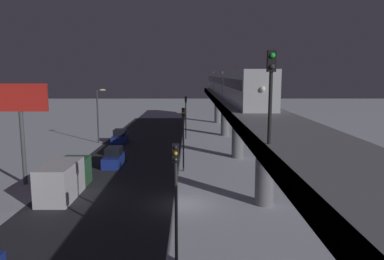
# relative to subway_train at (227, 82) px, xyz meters

# --- Properties ---
(ground_plane) EXTENTS (240.00, 240.00, 0.00)m
(ground_plane) POSITION_rel_subway_train_xyz_m (6.09, 29.43, -8.46)
(ground_plane) COLOR silver
(avenue_asphalt) EXTENTS (11.00, 109.28, 0.01)m
(avenue_asphalt) POSITION_rel_subway_train_xyz_m (12.32, 29.43, -8.46)
(avenue_asphalt) COLOR #28282D
(avenue_asphalt) RESTS_ON ground_plane
(elevated_railway) EXTENTS (5.00, 109.28, 6.68)m
(elevated_railway) POSITION_rel_subway_train_xyz_m (0.09, 29.43, -2.68)
(elevated_railway) COLOR slate
(elevated_railway) RESTS_ON ground_plane
(subway_train) EXTENTS (2.94, 55.47, 3.40)m
(subway_train) POSITION_rel_subway_train_xyz_m (0.00, 0.00, 0.00)
(subway_train) COLOR #B7BABF
(subway_train) RESTS_ON elevated_railway
(rail_signal) EXTENTS (0.36, 0.41, 4.00)m
(rail_signal) POSITION_rel_subway_train_xyz_m (2.10, 40.15, 0.95)
(rail_signal) COLOR black
(rail_signal) RESTS_ON elevated_railway
(sedan_blue) EXTENTS (1.91, 4.48, 1.97)m
(sedan_blue) POSITION_rel_subway_train_xyz_m (13.72, 17.43, -7.68)
(sedan_blue) COLOR navy
(sedan_blue) RESTS_ON ground_plane
(sedan_blue_3) EXTENTS (1.80, 4.27, 1.97)m
(sedan_blue_3) POSITION_rel_subway_train_xyz_m (15.52, 4.67, -7.67)
(sedan_blue_3) COLOR navy
(sedan_blue_3) RESTS_ON ground_plane
(delivery_van) EXTENTS (2.40, 7.40, 2.80)m
(delivery_van) POSITION_rel_subway_train_xyz_m (15.72, 27.02, -7.12)
(delivery_van) COLOR #2D6038
(delivery_van) RESTS_ON ground_plane
(traffic_light_near) EXTENTS (0.32, 0.44, 6.40)m
(traffic_light_near) POSITION_rel_subway_train_xyz_m (6.22, 38.54, -4.27)
(traffic_light_near) COLOR #2D2D2D
(traffic_light_near) RESTS_ON ground_plane
(traffic_light_mid) EXTENTS (0.32, 0.44, 6.40)m
(traffic_light_mid) POSITION_rel_subway_train_xyz_m (6.22, 19.94, -4.27)
(traffic_light_mid) COLOR #2D2D2D
(traffic_light_mid) RESTS_ON ground_plane
(traffic_light_far) EXTENTS (0.32, 0.44, 6.40)m
(traffic_light_far) POSITION_rel_subway_train_xyz_m (6.22, 1.34, -4.27)
(traffic_light_far) COLOR #2D2D2D
(traffic_light_far) RESTS_ON ground_plane
(commercial_billboard) EXTENTS (4.80, 0.36, 8.90)m
(commercial_billboard) POSITION_rel_subway_train_xyz_m (20.22, 24.21, -1.64)
(commercial_billboard) COLOR #4C4C51
(commercial_billboard) RESTS_ON ground_plane
(street_lamp_far) EXTENTS (1.35, 0.44, 7.65)m
(street_lamp_far) POSITION_rel_subway_train_xyz_m (18.40, 4.43, -3.65)
(street_lamp_far) COLOR #38383D
(street_lamp_far) RESTS_ON ground_plane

